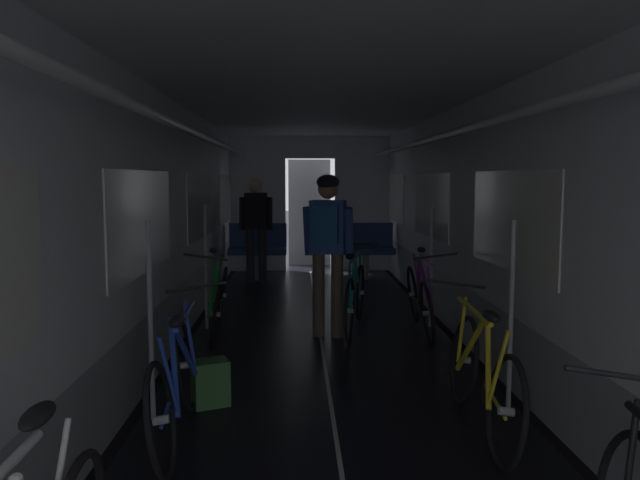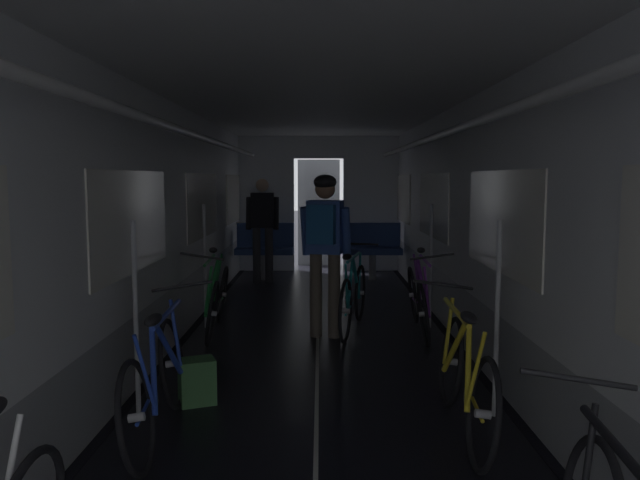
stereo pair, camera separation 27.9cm
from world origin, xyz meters
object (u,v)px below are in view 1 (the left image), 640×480
bench_seat_far_left (258,246)px  bicycle_teal_in_aisle (355,297)px  backpack_on_floor (210,383)px  bicycle_green (219,299)px  bench_seat_far_right (365,245)px  person_cyclist_aisle (327,237)px  bicycle_blue (176,382)px  bicycle_purple (420,298)px  person_standing_near_bench (256,223)px  bicycle_yellow (482,376)px

bench_seat_far_left → bicycle_teal_in_aisle: 3.77m
backpack_on_floor → bicycle_green: bearing=95.4°
bench_seat_far_right → person_cyclist_aisle: size_ratio=0.57×
bicycle_blue → bicycle_purple: bearing=51.5°
bicycle_purple → person_cyclist_aisle: person_cyclist_aisle is taller
bicycle_purple → person_cyclist_aisle: bearing=-171.2°
bench_seat_far_right → person_standing_near_bench: bearing=-168.2°
bicycle_purple → backpack_on_floor: 2.90m
person_standing_near_bench → bench_seat_far_right: bearing=11.8°
bicycle_blue → person_cyclist_aisle: bearing=66.3°
bicycle_teal_in_aisle → backpack_on_floor: 2.56m
bench_seat_far_left → bench_seat_far_right: 1.80m
person_cyclist_aisle → backpack_on_floor: 2.34m
bicycle_green → bench_seat_far_right: bearing=61.0°
bicycle_purple → person_standing_near_bench: size_ratio=1.01×
bicycle_blue → bicycle_purple: bicycle_blue is taller
bicycle_teal_in_aisle → backpack_on_floor: (-1.29, -2.19, -0.21)m
bench_seat_far_right → bicycle_yellow: 6.28m
bicycle_purple → person_cyclist_aisle: size_ratio=0.98×
bench_seat_far_right → bicycle_yellow: bearing=-89.3°
bench_seat_far_left → person_standing_near_bench: person_standing_near_bench is taller
bench_seat_far_left → bicycle_green: 3.61m
bicycle_blue → backpack_on_floor: size_ratio=4.98×
bicycle_yellow → backpack_on_floor: (-1.88, 0.55, -0.21)m
person_cyclist_aisle → bench_seat_far_left: bearing=104.4°
bench_seat_far_right → person_standing_near_bench: size_ratio=0.58×
bicycle_blue → backpack_on_floor: (0.14, 0.60, -0.21)m
bench_seat_far_right → bicycle_purple: bearing=-86.9°
person_standing_near_bench → bicycle_yellow: bearing=-72.4°
backpack_on_floor → bicycle_purple: bearing=46.3°
bench_seat_far_right → bicycle_teal_in_aisle: 3.58m
bicycle_yellow → bicycle_teal_in_aisle: bearing=102.0°
bicycle_yellow → person_cyclist_aisle: bearing=110.1°
bicycle_yellow → bicycle_teal_in_aisle: bicycle_yellow is taller
bicycle_teal_in_aisle → person_standing_near_bench: size_ratio=0.99×
bicycle_purple → person_standing_near_bench: (-2.00, 3.27, 0.59)m
bench_seat_far_right → person_cyclist_aisle: person_cyclist_aisle is taller
person_cyclist_aisle → bicycle_yellow: bearing=-69.9°
person_cyclist_aisle → bicycle_blue: bearing=-113.7°
bench_seat_far_right → person_cyclist_aisle: (-0.82, -3.80, 0.50)m
bicycle_blue → bicycle_teal_in_aisle: bearing=62.9°
bicycle_green → person_cyclist_aisle: 1.38m
person_cyclist_aisle → person_standing_near_bench: bearing=105.9°
bench_seat_far_right → bicycle_green: 4.12m
bicycle_teal_in_aisle → backpack_on_floor: bearing=-120.5°
bicycle_purple → bicycle_yellow: (-0.12, -2.64, 0.00)m
bicycle_green → person_cyclist_aisle: (1.18, -0.20, 0.69)m
person_cyclist_aisle → bench_seat_far_right: bearing=77.8°
bicycle_purple → bench_seat_far_right: bearing=93.1°
bench_seat_far_right → bicycle_green: bicycle_green is taller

